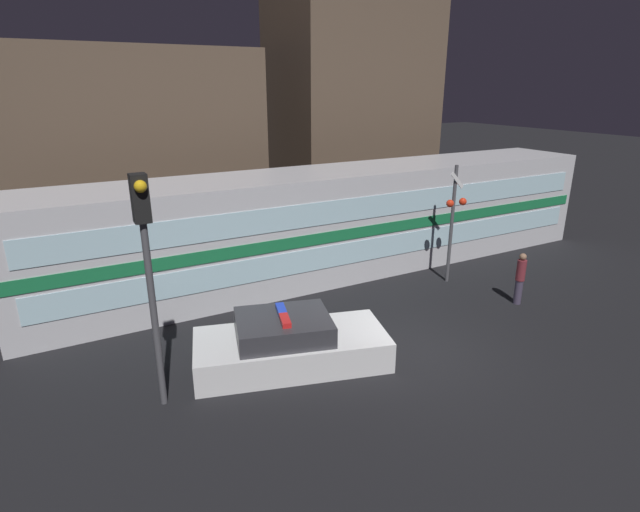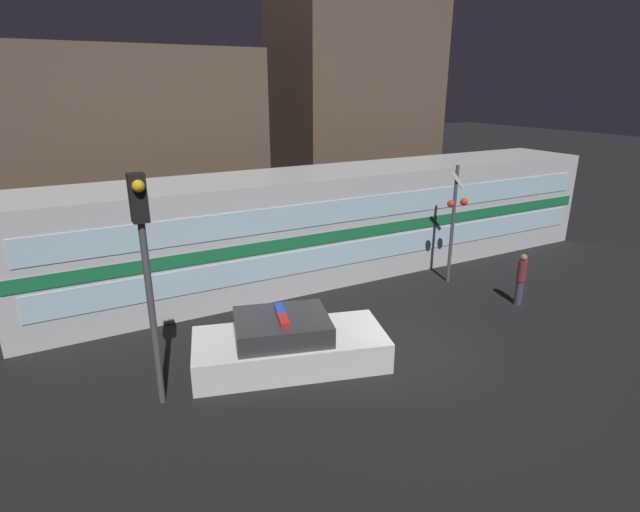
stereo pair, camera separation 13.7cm
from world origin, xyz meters
TOP-DOWN VIEW (x-y plane):
  - ground_plane at (0.00, 0.00)m, footprint 120.00×120.00m
  - train at (1.39, 6.02)m, footprint 20.68×2.96m
  - police_car at (-2.91, 1.09)m, footprint 4.86×3.09m
  - pedestrian at (4.66, 0.90)m, footprint 0.27×0.27m
  - crossing_signal_near at (4.06, 3.28)m, footprint 0.79×0.31m
  - traffic_light_corner at (-5.89, 0.95)m, footprint 0.30×0.46m
  - building_left at (-4.56, 12.61)m, footprint 10.29×4.77m
  - building_center at (6.43, 13.46)m, footprint 7.23×5.29m

SIDE VIEW (x-z plane):
  - ground_plane at x=0.00m, z-range 0.00..0.00m
  - police_car at x=-2.91m, z-range -0.17..1.19m
  - pedestrian at x=4.66m, z-range 0.02..1.63m
  - train at x=1.39m, z-range 0.00..3.61m
  - crossing_signal_near at x=4.06m, z-range 0.33..4.26m
  - traffic_light_corner at x=-5.89m, z-range 0.91..5.73m
  - building_left at x=-4.56m, z-range 0.00..7.64m
  - building_center at x=6.43m, z-range 0.00..10.75m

